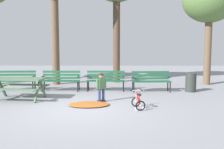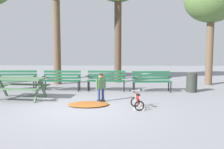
% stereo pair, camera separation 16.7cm
% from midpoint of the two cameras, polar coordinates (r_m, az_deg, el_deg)
% --- Properties ---
extents(ground, '(36.00, 36.00, 0.00)m').
position_cam_midpoint_polar(ground, '(7.80, -7.71, -7.74)').
color(ground, gray).
extents(picnic_table, '(1.93, 1.52, 0.79)m').
position_cam_midpoint_polar(picnic_table, '(9.71, -20.44, -1.76)').
color(picnic_table, '#4C6B4C').
rests_on(picnic_table, ground).
extents(park_bench_far_left, '(1.62, 0.55, 0.85)m').
position_cam_midpoint_polar(park_bench_far_left, '(11.68, -20.85, -0.91)').
color(park_bench_far_left, '#195133').
rests_on(park_bench_far_left, ground).
extents(park_bench_left, '(1.61, 0.49, 0.85)m').
position_cam_midpoint_polar(park_bench_left, '(11.12, -11.68, -0.97)').
color(park_bench_left, '#195133').
rests_on(park_bench_left, ground).
extents(park_bench_right, '(1.60, 0.47, 0.85)m').
position_cam_midpoint_polar(park_bench_right, '(10.90, -1.84, -0.99)').
color(park_bench_right, '#195133').
rests_on(park_bench_right, ground).
extents(park_bench_far_right, '(1.63, 0.56, 0.85)m').
position_cam_midpoint_polar(park_bench_far_right, '(10.82, 8.18, -1.10)').
color(park_bench_far_right, '#195133').
rests_on(park_bench_far_right, ground).
extents(child_standing, '(0.32, 0.27, 0.98)m').
position_cam_midpoint_polar(child_standing, '(8.71, -2.94, -2.38)').
color(child_standing, navy).
rests_on(child_standing, ground).
extents(kids_bicycle, '(0.44, 0.60, 0.54)m').
position_cam_midpoint_polar(kids_bicycle, '(7.84, 5.22, -6.12)').
color(kids_bicycle, black).
rests_on(kids_bicycle, ground).
extents(leaf_pile, '(1.39, 1.03, 0.07)m').
position_cam_midpoint_polar(leaf_pile, '(8.31, -5.71, -6.59)').
color(leaf_pile, '#9E5623').
rests_on(leaf_pile, ground).
extents(trash_bin, '(0.44, 0.44, 0.78)m').
position_cam_midpoint_polar(trash_bin, '(11.16, 16.67, -1.69)').
color(trash_bin, '#2D332D').
rests_on(trash_bin, ground).
extents(tree_right, '(2.60, 2.60, 5.23)m').
position_cam_midpoint_polar(tree_right, '(13.65, 20.51, 15.05)').
color(tree_right, brown).
rests_on(tree_right, ground).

